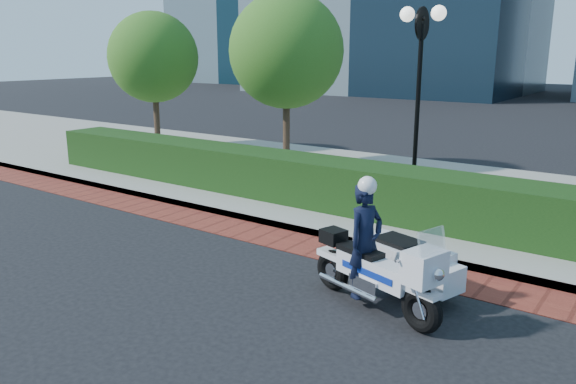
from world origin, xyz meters
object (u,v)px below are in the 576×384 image
Objects in this scene: lamppost at (419,74)px; tree_b at (286,51)px; police_motorcycle at (386,259)px; tree_a at (153,57)px.

tree_b reaches higher than lamppost.
lamppost is at bearing 126.13° from police_motorcycle.
lamppost is 1.90× the size of police_motorcycle.
tree_b is 2.21× the size of police_motorcycle.
tree_b is at bearing 151.65° from police_motorcycle.
lamppost is at bearing -7.41° from tree_a.
lamppost is 4.71m from tree_b.
police_motorcycle is at bearing -70.70° from lamppost.
tree_b is 9.29m from police_motorcycle.
tree_b reaches higher than tree_a.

